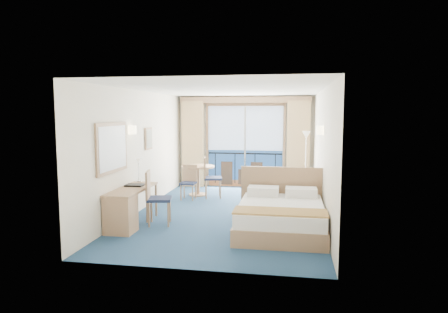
% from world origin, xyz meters
% --- Properties ---
extents(floor, '(6.50, 6.50, 0.00)m').
position_xyz_m(floor, '(0.00, 0.00, 0.00)').
color(floor, navy).
rests_on(floor, ground).
extents(room_walls, '(4.04, 6.54, 2.72)m').
position_xyz_m(room_walls, '(0.00, 0.00, 1.78)').
color(room_walls, white).
rests_on(room_walls, ground).
extents(balcony_door, '(2.36, 0.03, 2.52)m').
position_xyz_m(balcony_door, '(-0.01, 3.22, 1.14)').
color(balcony_door, navy).
rests_on(balcony_door, room_walls).
extents(curtain_left, '(0.65, 0.22, 2.55)m').
position_xyz_m(curtain_left, '(-1.55, 3.07, 1.28)').
color(curtain_left, tan).
rests_on(curtain_left, room_walls).
extents(curtain_right, '(0.65, 0.22, 2.55)m').
position_xyz_m(curtain_right, '(1.55, 3.07, 1.28)').
color(curtain_right, tan).
rests_on(curtain_right, room_walls).
extents(pelmet, '(3.80, 0.25, 0.18)m').
position_xyz_m(pelmet, '(0.00, 3.10, 2.58)').
color(pelmet, '#A7815A').
rests_on(pelmet, room_walls).
extents(mirror, '(0.05, 1.25, 0.95)m').
position_xyz_m(mirror, '(-1.97, -1.50, 1.55)').
color(mirror, '#A7815A').
rests_on(mirror, room_walls).
extents(wall_print, '(0.04, 0.42, 0.52)m').
position_xyz_m(wall_print, '(-1.97, 0.45, 1.60)').
color(wall_print, '#A7815A').
rests_on(wall_print, room_walls).
extents(sconce_left, '(0.18, 0.18, 0.18)m').
position_xyz_m(sconce_left, '(-1.94, -0.60, 1.85)').
color(sconce_left, '#FFEBB2').
rests_on(sconce_left, room_walls).
extents(sconce_right, '(0.18, 0.18, 0.18)m').
position_xyz_m(sconce_right, '(1.94, -0.15, 1.85)').
color(sconce_right, '#FFEBB2').
rests_on(sconce_right, room_walls).
extents(bed, '(1.73, 2.06, 1.09)m').
position_xyz_m(bed, '(1.19, -1.19, 0.30)').
color(bed, '#A7815A').
rests_on(bed, ground).
extents(nightstand, '(0.43, 0.41, 0.56)m').
position_xyz_m(nightstand, '(1.77, -0.03, 0.28)').
color(nightstand, tan).
rests_on(nightstand, ground).
extents(phone, '(0.23, 0.20, 0.09)m').
position_xyz_m(phone, '(1.76, -0.02, 0.60)').
color(phone, white).
rests_on(phone, nightstand).
extents(armchair, '(0.99, 1.00, 0.68)m').
position_xyz_m(armchair, '(1.31, 2.14, 0.34)').
color(armchair, '#41434F').
rests_on(armchair, ground).
extents(floor_lamp, '(0.24, 0.24, 1.71)m').
position_xyz_m(floor_lamp, '(1.75, 2.61, 1.29)').
color(floor_lamp, silver).
rests_on(floor_lamp, ground).
extents(desk, '(0.54, 1.56, 0.73)m').
position_xyz_m(desk, '(-1.72, -1.65, 0.41)').
color(desk, '#A7815A').
rests_on(desk, ground).
extents(desk_chair, '(0.56, 0.55, 1.07)m').
position_xyz_m(desk_chair, '(-1.29, -1.14, 0.60)').
color(desk_chair, '#1C2542').
rests_on(desk_chair, ground).
extents(folder, '(0.36, 0.27, 0.03)m').
position_xyz_m(folder, '(-1.76, -0.98, 0.75)').
color(folder, black).
rests_on(folder, desk).
extents(desk_lamp, '(0.13, 0.13, 0.50)m').
position_xyz_m(desk_lamp, '(-1.82, -0.60, 1.11)').
color(desk_lamp, silver).
rests_on(desk_lamp, desk).
extents(round_table, '(0.88, 0.88, 0.80)m').
position_xyz_m(round_table, '(-1.10, 1.78, 0.60)').
color(round_table, '#A7815A').
rests_on(round_table, ground).
extents(table_chair_a, '(0.55, 0.55, 1.06)m').
position_xyz_m(table_chair_a, '(-0.74, 1.55, 0.60)').
color(table_chair_a, '#1C2542').
rests_on(table_chair_a, ground).
extents(table_chair_b, '(0.38, 0.39, 0.88)m').
position_xyz_m(table_chair_b, '(-1.22, 1.29, 0.50)').
color(table_chair_b, '#1C2542').
rests_on(table_chair_b, ground).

